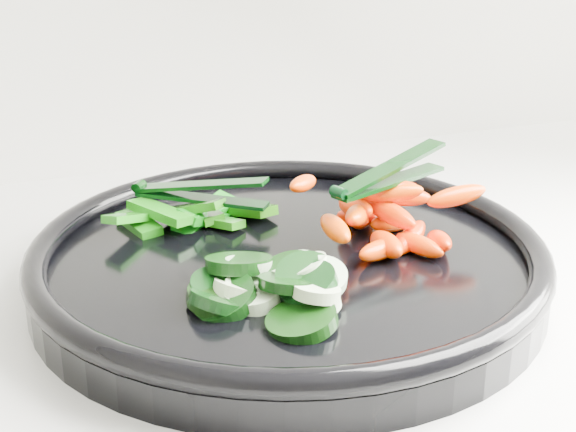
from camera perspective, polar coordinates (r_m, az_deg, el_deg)
name	(u,v)px	position (r m, az deg, el deg)	size (l,w,h in m)	color
veggie_tray	(288,260)	(0.59, 0.00, -3.15)	(0.38, 0.38, 0.04)	black
cucumber_pile	(261,288)	(0.52, -1.90, -5.14)	(0.12, 0.13, 0.04)	black
carrot_pile	(383,215)	(0.61, 6.78, 0.04)	(0.14, 0.14, 0.05)	#FB1B00
pepper_pile	(194,215)	(0.64, -6.72, 0.09)	(0.14, 0.07, 0.04)	#13740B
tong_carrot	(387,175)	(0.60, 7.08, 2.88)	(0.11, 0.05, 0.02)	black
tong_pepper	(197,191)	(0.64, -6.50, 1.75)	(0.10, 0.08, 0.02)	black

